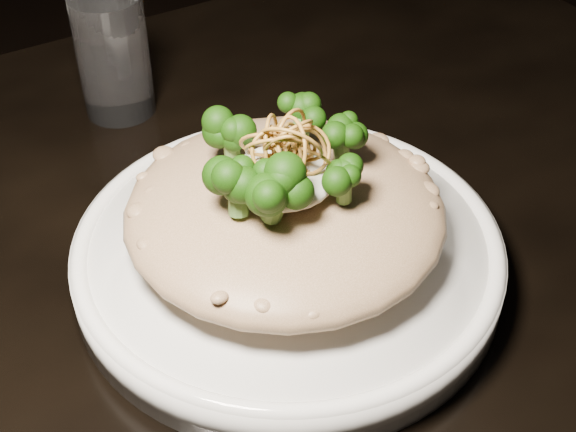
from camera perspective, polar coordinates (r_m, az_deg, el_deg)
The scene contains 7 objects.
table at distance 0.68m, azimuth -4.10°, elevation -7.88°, with size 1.10×0.80×0.75m.
plate at distance 0.59m, azimuth -0.00°, elevation -2.85°, with size 0.31×0.31×0.03m, color white.
risotto at distance 0.57m, azimuth -0.22°, elevation 0.40°, with size 0.23×0.23×0.05m, color brown.
broccoli at distance 0.54m, azimuth 0.09°, elevation 4.87°, with size 0.16×0.16×0.06m, color black, non-canonical shape.
cheese at distance 0.54m, azimuth -0.40°, elevation 2.79°, with size 0.07×0.07×0.02m, color white.
shallots at distance 0.53m, azimuth -0.24°, elevation 5.51°, with size 0.06×0.06×0.04m, color brown, non-canonical shape.
drinking_glass at distance 0.77m, azimuth -12.32°, elevation 11.08°, with size 0.07×0.07×0.12m, color silver.
Camera 1 is at (-0.19, -0.41, 1.17)m, focal length 50.00 mm.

